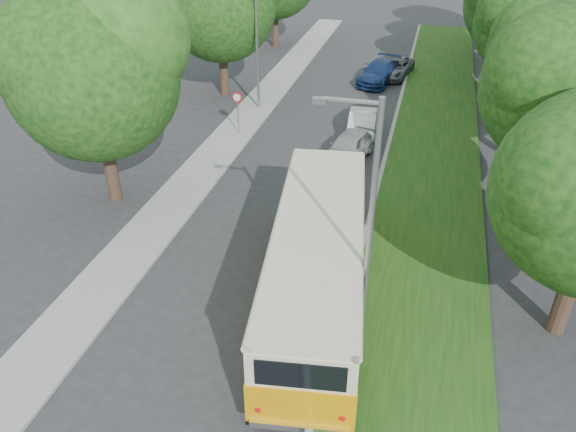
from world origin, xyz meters
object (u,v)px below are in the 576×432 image
(vintage_bus, at_px, (317,265))
(car_silver, at_px, (349,147))
(car_blue, at_px, (379,72))
(car_white, at_px, (362,125))
(lamppost_near, at_px, (367,230))
(lamppost_far, at_px, (255,40))
(car_grey, at_px, (394,68))

(vintage_bus, relative_size, car_silver, 2.66)
(car_silver, distance_m, car_blue, 12.41)
(vintage_bus, height_order, car_silver, vintage_bus)
(car_blue, bearing_deg, car_silver, -78.44)
(vintage_bus, xyz_separation_m, car_white, (-0.55, 14.12, -0.94))
(vintage_bus, bearing_deg, car_silver, 86.16)
(lamppost_near, height_order, lamppost_far, lamppost_near)
(car_blue, relative_size, car_grey, 1.08)
(lamppost_far, relative_size, car_silver, 1.82)
(car_white, bearing_deg, car_blue, 87.41)
(car_white, xyz_separation_m, car_grey, (0.68, 11.08, -0.07))
(car_white, bearing_deg, lamppost_near, -86.16)
(lamppost_near, height_order, car_grey, lamppost_near)
(vintage_bus, bearing_deg, lamppost_far, 105.78)
(lamppost_near, relative_size, car_grey, 1.81)
(vintage_bus, distance_m, car_silver, 11.29)
(car_white, distance_m, car_blue, 9.51)
(lamppost_near, distance_m, lamppost_far, 20.53)
(lamppost_near, xyz_separation_m, vintage_bus, (-1.63, 1.77, -2.74))
(lamppost_near, relative_size, vintage_bus, 0.73)
(lamppost_far, xyz_separation_m, car_blue, (6.51, 6.90, -3.42))
(lamppost_far, height_order, car_silver, lamppost_far)
(lamppost_far, bearing_deg, car_silver, -40.21)
(lamppost_far, relative_size, car_grey, 1.70)
(car_grey, bearing_deg, car_silver, -84.33)
(vintage_bus, height_order, car_grey, vintage_bus)
(lamppost_far, distance_m, car_white, 8.00)
(vintage_bus, relative_size, car_grey, 2.48)
(lamppost_far, relative_size, vintage_bus, 0.69)
(lamppost_near, xyz_separation_m, car_silver, (-2.39, 12.99, -3.67))
(lamppost_near, relative_size, car_silver, 1.95)
(lamppost_near, height_order, vintage_bus, lamppost_near)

